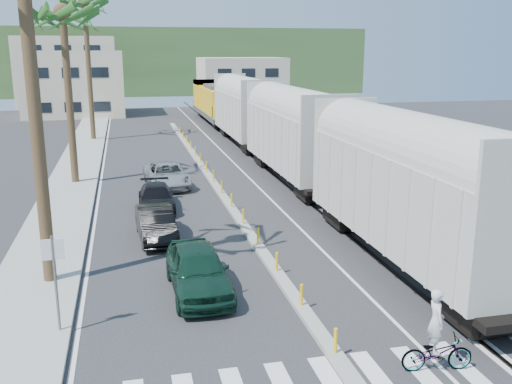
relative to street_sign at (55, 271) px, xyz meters
The scene contains 16 objects.
ground 7.82m from the street_sign, 15.32° to the right, with size 140.00×140.00×0.00m, color #28282B.
sidewalk 23.11m from the street_sign, 92.99° to the left, with size 3.00×90.00×0.15m, color gray.
rails 28.83m from the street_sign, 64.68° to the left, with size 1.56×100.00×0.06m.
median 19.48m from the street_sign, 67.88° to the left, with size 0.45×60.00×0.85m.
crosswalk 8.55m from the street_sign, 28.72° to the right, with size 14.00×2.20×0.01m, color silver.
lane_markings 23.65m from the street_sign, 77.38° to the left, with size 9.42×90.00×0.01m.
freight_train 26.62m from the street_sign, 62.46° to the left, with size 3.00×60.94×5.85m.
palm_trees 22.52m from the street_sign, 92.21° to the left, with size 3.50×37.20×13.75m.
street_sign is the anchor object (origin of this frame).
buildings 69.70m from the street_sign, 89.27° to the left, with size 38.00×27.00×10.00m.
hillside 98.35m from the street_sign, 85.74° to the left, with size 80.00×20.00×12.00m, color #385628.
car_lead 4.91m from the street_sign, 25.79° to the left, with size 2.03×4.79×1.62m, color #103022.
car_second 8.81m from the street_sign, 68.22° to the left, with size 1.73×4.35×1.41m, color black.
car_third 13.38m from the street_sign, 74.63° to the left, with size 1.88×4.45×1.28m, color black.
car_rear 18.60m from the street_sign, 76.08° to the left, with size 2.77×5.26×1.41m, color #A9ABAE.
cyclist 10.52m from the street_sign, 23.52° to the right, with size 1.15×2.02×2.24m.
Camera 1 is at (-5.15, -13.91, 7.99)m, focal length 40.00 mm.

